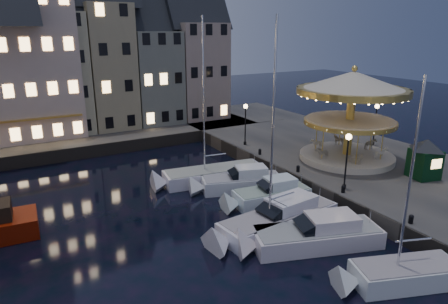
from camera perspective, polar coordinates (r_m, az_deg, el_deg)
ground at (r=26.31m, az=6.94°, el=-11.52°), size 160.00×160.00×0.00m
quay_east at (r=39.02m, az=18.34°, el=-1.52°), size 16.00×56.00×1.30m
quay_north at (r=48.21m, az=-21.63°, el=1.62°), size 44.00×12.00×1.30m
quaywall_e at (r=33.72m, az=9.12°, el=-3.76°), size 0.15×44.00×1.30m
quaywall_n at (r=42.81m, az=-17.73°, el=0.16°), size 48.00×0.15×1.30m
streetlamp_b at (r=29.99m, az=17.19°, el=-0.19°), size 0.44×0.44×4.17m
streetlamp_c at (r=40.04m, az=3.08°, el=4.81°), size 0.44×0.44×4.17m
streetlamp_d at (r=42.75m, az=20.86°, el=4.50°), size 0.44×0.44×4.17m
bollard_a at (r=26.94m, az=25.17°, el=-8.61°), size 0.30×0.30×0.57m
bollard_b at (r=30.04m, az=16.68°, el=-5.01°), size 0.30×0.30×0.57m
bollard_c at (r=33.40m, az=10.53°, el=-2.31°), size 0.30×0.30×0.57m
bollard_d at (r=37.52m, az=5.14°, el=0.10°), size 0.30×0.30×0.57m
townhouse_nc at (r=48.84m, az=-23.06°, el=11.39°), size 6.82×8.00×14.80m
townhouse_nd at (r=49.85m, az=-16.45°, el=12.71°), size 5.50×8.00×15.80m
townhouse_ne at (r=51.53m, az=-10.32°, el=11.56°), size 6.16×8.00×12.80m
townhouse_nf at (r=53.82m, az=-4.14°, el=12.55°), size 6.82×8.00×13.80m
motorboat_a at (r=23.03m, az=23.32°, el=-15.91°), size 6.51×4.02×10.84m
motorboat_b at (r=25.03m, az=12.22°, el=-11.72°), size 8.75×5.05×2.15m
motorboat_c at (r=26.50m, az=7.26°, el=-9.64°), size 9.70×3.44×12.83m
motorboat_d at (r=30.11m, az=6.12°, el=-6.29°), size 6.81×2.91×2.15m
motorboat_e at (r=32.44m, az=1.84°, el=-4.42°), size 7.44×4.18×2.15m
motorboat_f at (r=34.27m, az=-2.33°, el=-3.42°), size 9.74×3.73×12.88m
carousel at (r=36.47m, az=17.80°, el=7.23°), size 9.53×9.53×8.34m
ticket_kiosk at (r=34.76m, az=26.91°, el=0.01°), size 3.06×3.06×3.58m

